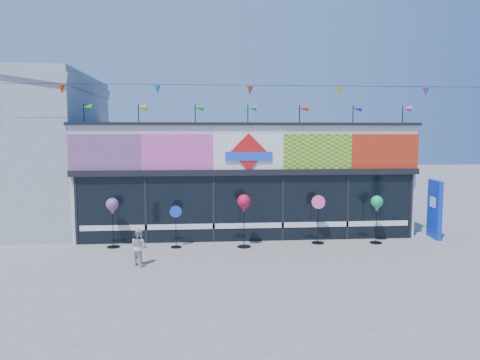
{
  "coord_description": "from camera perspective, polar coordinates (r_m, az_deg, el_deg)",
  "views": [
    {
      "loc": [
        -1.63,
        -12.45,
        3.76
      ],
      "look_at": [
        -0.41,
        2.0,
        2.28
      ],
      "focal_mm": 35.0,
      "sensor_mm": 36.0,
      "label": 1
    }
  ],
  "objects": [
    {
      "name": "spinner_2",
      "position": [
        15.26,
        0.49,
        -3.07
      ],
      "size": [
        0.44,
        0.44,
        1.75
      ],
      "color": "black",
      "rests_on": "ground"
    },
    {
      "name": "kite_shop",
      "position": [
        18.54,
        0.24,
        0.52
      ],
      "size": [
        16.0,
        5.7,
        5.31
      ],
      "color": "silver",
      "rests_on": "ground"
    },
    {
      "name": "child",
      "position": [
        13.67,
        -12.21,
        -7.98
      ],
      "size": [
        0.58,
        0.57,
        1.06
      ],
      "primitive_type": "imported",
      "rotation": [
        0.0,
        0.0,
        2.4
      ],
      "color": "silver",
      "rests_on": "ground"
    },
    {
      "name": "spinner_3",
      "position": [
        16.1,
        9.51,
        -4.59
      ],
      "size": [
        0.44,
        0.42,
        1.65
      ],
      "color": "black",
      "rests_on": "ground"
    },
    {
      "name": "blue_sign",
      "position": [
        18.06,
        22.64,
        -3.29
      ],
      "size": [
        0.27,
        1.04,
        2.07
      ],
      "rotation": [
        0.0,
        0.0,
        -0.11
      ],
      "color": "#0D34CB",
      "rests_on": "ground"
    },
    {
      "name": "spinner_1",
      "position": [
        15.48,
        -7.82,
        -5.51
      ],
      "size": [
        0.39,
        0.35,
        1.38
      ],
      "color": "black",
      "rests_on": "ground"
    },
    {
      "name": "spinner_0",
      "position": [
        15.8,
        -15.29,
        -3.3
      ],
      "size": [
        0.41,
        0.41,
        1.64
      ],
      "color": "black",
      "rests_on": "ground"
    },
    {
      "name": "ground",
      "position": [
        13.11,
        2.57,
        -10.85
      ],
      "size": [
        80.0,
        80.0,
        0.0
      ],
      "primitive_type": "plane",
      "color": "slate",
      "rests_on": "ground"
    },
    {
      "name": "spinner_4",
      "position": [
        16.48,
        16.34,
        -2.96
      ],
      "size": [
        0.41,
        0.41,
        1.64
      ],
      "color": "black",
      "rests_on": "ground"
    }
  ]
}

